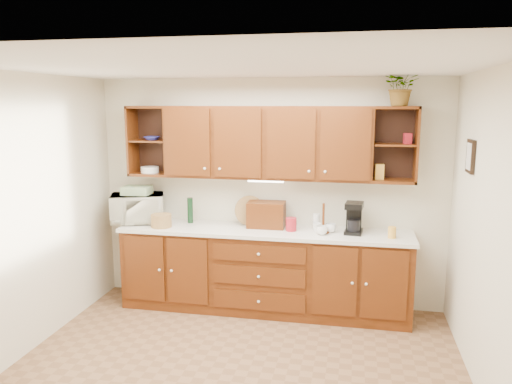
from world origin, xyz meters
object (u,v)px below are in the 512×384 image
at_px(microwave, 138,208).
at_px(coffee_maker, 354,218).
at_px(bread_box, 266,215).
at_px(potted_plant, 402,86).

bearing_deg(microwave, coffee_maker, -21.38).
height_order(bread_box, potted_plant, potted_plant).
relative_size(bread_box, coffee_maker, 1.22).
relative_size(microwave, potted_plant, 1.51).
height_order(microwave, coffee_maker, coffee_maker).
xyz_separation_m(microwave, bread_box, (1.53, 0.06, -0.02)).
bearing_deg(coffee_maker, microwave, -174.45).
xyz_separation_m(bread_box, coffee_maker, (0.97, -0.07, 0.02)).
distance_m(microwave, bread_box, 1.53).
relative_size(microwave, bread_box, 1.45).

